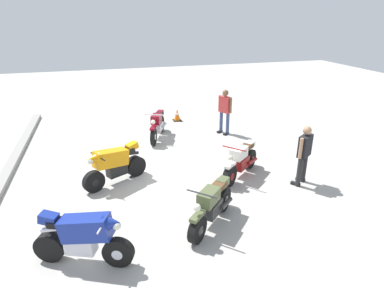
% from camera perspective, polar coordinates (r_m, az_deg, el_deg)
% --- Properties ---
extents(ground_plane, '(40.00, 40.00, 0.00)m').
position_cam_1_polar(ground_plane, '(9.92, -4.36, -4.87)').
color(ground_plane, '#ADAAA3').
extents(motorcycle_orange_sportbike, '(1.12, 1.80, 1.14)m').
position_cam_1_polar(motorcycle_orange_sportbike, '(9.25, -13.41, -3.42)').
color(motorcycle_orange_sportbike, black).
rests_on(motorcycle_orange_sportbike, ground).
extents(motorcycle_maroon_cruiser, '(1.98, 0.99, 1.09)m').
position_cam_1_polar(motorcycle_maroon_cruiser, '(12.41, -6.02, 3.33)').
color(motorcycle_maroon_cruiser, black).
rests_on(motorcycle_maroon_cruiser, ground).
extents(motorcycle_olive_vintage, '(1.51, 1.47, 1.07)m').
position_cam_1_polar(motorcycle_olive_vintage, '(7.38, 3.48, -10.73)').
color(motorcycle_olive_vintage, black).
rests_on(motorcycle_olive_vintage, ground).
extents(motorcycle_cream_vintage, '(1.39, 1.58, 1.07)m').
position_cam_1_polar(motorcycle_cream_vintage, '(9.54, 8.55, -2.94)').
color(motorcycle_cream_vintage, black).
rests_on(motorcycle_cream_vintage, ground).
extents(motorcycle_blue_sportbike, '(1.00, 1.87, 1.14)m').
position_cam_1_polar(motorcycle_blue_sportbike, '(6.64, -18.56, -15.09)').
color(motorcycle_blue_sportbike, black).
rests_on(motorcycle_blue_sportbike, ground).
extents(person_in_red_shirt, '(0.64, 0.48, 1.75)m').
position_cam_1_polar(person_in_red_shirt, '(12.74, 5.76, 6.16)').
color(person_in_red_shirt, '#384772').
rests_on(person_in_red_shirt, ground).
extents(person_in_black_shirt, '(0.50, 0.60, 1.70)m').
position_cam_1_polar(person_in_black_shirt, '(9.33, 19.01, -1.28)').
color(person_in_black_shirt, '#262628').
rests_on(person_in_black_shirt, ground).
extents(traffic_cone, '(0.36, 0.36, 0.53)m').
position_cam_1_polar(traffic_cone, '(14.49, -2.62, 5.10)').
color(traffic_cone, black).
rests_on(traffic_cone, ground).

